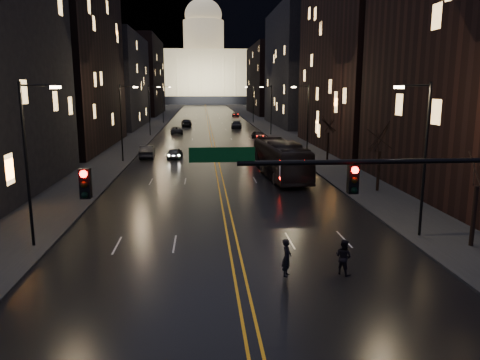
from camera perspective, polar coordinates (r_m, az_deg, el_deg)
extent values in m
plane|color=black|center=(17.76, 1.35, -18.10)|extent=(900.00, 900.00, 0.00)
cube|color=black|center=(145.66, -4.02, 7.81)|extent=(20.00, 320.00, 0.02)
cube|color=black|center=(146.17, -9.57, 7.73)|extent=(8.00, 320.00, 0.16)
cube|color=black|center=(146.49, 1.51, 7.88)|extent=(8.00, 320.00, 0.16)
cube|color=orange|center=(145.66, -4.02, 7.82)|extent=(0.62, 320.00, 0.01)
cube|color=black|center=(72.23, -20.89, 14.75)|extent=(12.00, 30.00, 28.00)
cube|color=black|center=(109.13, -15.17, 11.56)|extent=(12.00, 34.00, 20.00)
cube|color=black|center=(156.63, -12.02, 12.23)|extent=(12.00, 40.00, 24.00)
cube|color=black|center=(69.96, 15.18, 19.35)|extent=(12.00, 30.00, 38.00)
cube|color=black|center=(109.84, 7.47, 13.41)|extent=(12.00, 34.00, 26.00)
cube|color=black|center=(157.05, 3.73, 12.08)|extent=(12.00, 40.00, 22.00)
cube|color=black|center=(401.55, 1.44, 19.32)|extent=(520.00, 60.00, 130.00)
cube|color=black|center=(265.48, -4.35, 9.79)|extent=(90.00, 50.00, 4.00)
cube|color=#FDDF92|center=(265.50, -4.39, 12.81)|extent=(80.00, 36.00, 24.00)
cylinder|color=beige|center=(266.80, -4.46, 17.10)|extent=(22.00, 22.00, 16.00)
ellipsoid|color=beige|center=(268.15, -4.50, 19.44)|extent=(20.00, 20.00, 17.00)
cylinder|color=black|center=(17.16, 20.06, 2.16)|extent=(12.00, 0.18, 0.18)
cube|color=black|center=(16.17, -18.32, -0.41)|extent=(0.35, 0.30, 1.00)
cube|color=black|center=(16.53, 13.60, 0.10)|extent=(0.35, 0.30, 1.00)
sphere|color=#FF0705|center=(15.93, -18.55, 0.70)|extent=(0.24, 0.24, 0.24)
sphere|color=#FF0705|center=(16.30, 13.86, 1.18)|extent=(0.24, 0.24, 0.24)
cube|color=#053F14|center=(15.56, -2.21, 3.09)|extent=(2.20, 0.06, 0.50)
cylinder|color=black|center=(28.68, 21.60, 2.03)|extent=(0.16, 0.16, 9.00)
cylinder|color=black|center=(27.98, 20.56, 10.75)|extent=(1.80, 0.10, 0.10)
cube|color=#ECC68E|center=(27.61, 18.83, 10.66)|extent=(0.50, 0.25, 0.15)
cylinder|color=black|center=(27.39, -24.55, 1.40)|extent=(0.16, 0.16, 9.00)
cylinder|color=black|center=(26.76, -23.47, 10.55)|extent=(1.80, 0.10, 0.10)
cube|color=#ECC68E|center=(26.49, -21.58, 10.47)|extent=(0.50, 0.25, 0.15)
cylinder|color=black|center=(56.97, 8.26, 6.91)|extent=(0.16, 0.16, 9.00)
cylinder|color=black|center=(56.63, 7.48, 11.26)|extent=(1.80, 0.10, 0.10)
cube|color=#ECC68E|center=(56.45, 6.56, 11.18)|extent=(0.50, 0.25, 0.15)
cylinder|color=black|center=(56.33, -14.28, 6.64)|extent=(0.16, 0.16, 9.00)
cylinder|color=black|center=(56.03, -13.57, 11.05)|extent=(1.80, 0.10, 0.10)
cube|color=#ECC68E|center=(55.90, -12.64, 10.99)|extent=(0.50, 0.25, 0.15)
cylinder|color=black|center=(86.43, 3.82, 8.45)|extent=(0.16, 0.16, 9.00)
cylinder|color=black|center=(86.20, 3.25, 11.31)|extent=(1.80, 0.10, 0.10)
cube|color=#ECC68E|center=(86.08, 2.65, 11.25)|extent=(0.50, 0.25, 0.15)
cylinder|color=black|center=(86.01, -10.99, 8.26)|extent=(0.16, 0.16, 9.00)
cylinder|color=black|center=(85.81, -10.49, 11.14)|extent=(1.80, 0.10, 0.10)
cube|color=#ECC68E|center=(85.73, -9.88, 11.10)|extent=(0.50, 0.25, 0.15)
cylinder|color=black|center=(116.16, 1.63, 9.18)|extent=(0.16, 0.16, 9.00)
cylinder|color=black|center=(115.99, 1.19, 11.31)|extent=(1.80, 0.10, 0.10)
cube|color=#ECC68E|center=(115.90, 0.74, 11.26)|extent=(0.50, 0.25, 0.15)
cylinder|color=black|center=(115.85, -9.39, 9.04)|extent=(0.16, 0.16, 9.00)
cylinder|color=black|center=(115.70, -9.00, 11.18)|extent=(1.80, 0.10, 0.10)
cube|color=#ECC68E|center=(115.64, -8.55, 11.14)|extent=(0.50, 0.25, 0.15)
cylinder|color=black|center=(28.47, 26.59, -4.11)|extent=(0.24, 0.24, 3.50)
cylinder|color=black|center=(40.76, 16.50, 0.97)|extent=(0.24, 0.24, 3.50)
cylinder|color=black|center=(55.80, 10.64, 3.91)|extent=(0.24, 0.24, 3.50)
imported|color=black|center=(45.72, 4.99, 2.51)|extent=(3.95, 13.01, 3.57)
imported|color=black|center=(58.55, -7.96, 3.29)|extent=(1.97, 4.21, 1.39)
imported|color=black|center=(59.40, -11.24, 3.39)|extent=(1.85, 4.89, 1.59)
imported|color=black|center=(89.71, -7.74, 6.03)|extent=(2.67, 5.10, 1.37)
imported|color=black|center=(107.31, -6.55, 6.96)|extent=(2.64, 5.63, 1.59)
imported|color=black|center=(55.58, 1.66, 2.98)|extent=(1.57, 4.31, 1.41)
imported|color=black|center=(79.64, 2.28, 5.51)|extent=(2.28, 4.49, 1.47)
imported|color=black|center=(100.31, -0.43, 6.74)|extent=(2.64, 5.61, 1.58)
imported|color=black|center=(141.88, -0.54, 8.00)|extent=(2.34, 4.68, 1.27)
imported|color=black|center=(22.17, 5.72, -9.40)|extent=(0.66, 0.78, 1.82)
imported|color=black|center=(22.81, 12.51, -9.15)|extent=(0.89, 0.93, 1.72)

